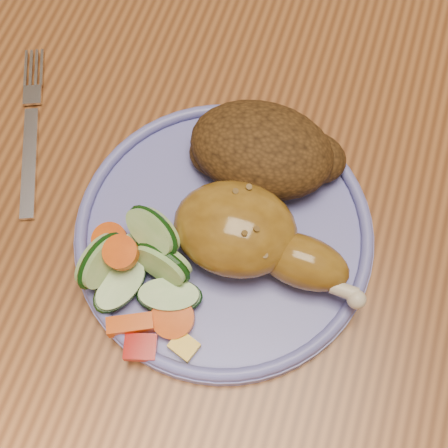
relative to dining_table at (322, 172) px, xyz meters
name	(u,v)px	position (x,y,z in m)	size (l,w,h in m)	color
ground	(274,330)	(0.00, 0.00, -0.67)	(4.00, 4.00, 0.00)	brown
dining_table	(322,172)	(0.00, 0.00, 0.00)	(0.90, 1.40, 0.75)	brown
plate	(224,234)	(-0.06, -0.13, 0.09)	(0.25, 0.25, 0.01)	#6869BF
plate_rim	(224,229)	(-0.06, -0.13, 0.10)	(0.24, 0.24, 0.01)	#6869BF
chicken_leg	(252,237)	(-0.04, -0.14, 0.12)	(0.16, 0.08, 0.05)	olive
rice_pilaf	(265,151)	(-0.05, -0.06, 0.12)	(0.13, 0.09, 0.05)	#482C12
vegetable_pile	(139,270)	(-0.11, -0.19, 0.11)	(0.11, 0.12, 0.06)	#A50A05
fork	(31,137)	(-0.26, -0.09, 0.09)	(0.07, 0.15, 0.00)	silver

